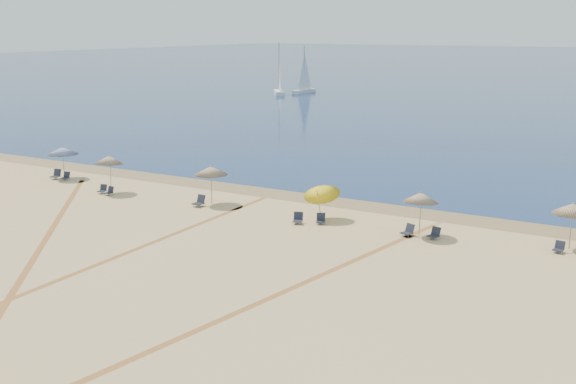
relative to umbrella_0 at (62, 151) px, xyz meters
The scene contains 21 objects.
ground 28.37m from the umbrella_0, 45.79° to the right, with size 160.00×160.00×0.00m, color tan.
wet_sand 20.19m from the umbrella_0, 10.69° to the left, with size 500.00×500.00×0.00m, color olive.
umbrella_0 is the anchor object (origin of this frame).
umbrella_1 6.61m from the umbrella_0, 15.20° to the right, with size 1.98×2.01×2.66m.
umbrella_2 14.36m from the umbrella_0, ahead, with size 2.15×2.15×2.55m.
umbrella_3 22.23m from the umbrella_0, ahead, with size 2.18×2.24×2.40m.
umbrella_4 28.41m from the umbrella_0, ahead, with size 1.97×2.01×2.52m.
umbrella_5 35.97m from the umbrella_0, ahead, with size 2.07×2.07×2.50m.
chair_0 1.90m from the umbrella_0, 130.62° to the right, with size 0.71×0.79×0.72m.
chair_1 1.97m from the umbrella_0, 33.16° to the right, with size 0.61×0.68×0.62m.
chair_2 6.67m from the umbrella_0, 19.68° to the right, with size 0.62×0.68×0.60m.
chair_3 7.45m from the umbrella_0, 18.81° to the right, with size 0.53×0.61×0.59m.
chair_4 14.25m from the umbrella_0, ahead, with size 0.68×0.77×0.73m.
chair_5 21.63m from the umbrella_0, ahead, with size 0.73×0.79×0.65m.
chair_6 22.76m from the umbrella_0, ahead, with size 0.71×0.76×0.62m.
chair_7 28.00m from the umbrella_0, ahead, with size 0.75×0.80×0.67m.
chair_8 29.41m from the umbrella_0, ahead, with size 0.68×0.74×0.64m.
chair_9 35.64m from the umbrella_0, ahead, with size 0.57×0.64×0.59m.
sailboat_2 69.09m from the umbrella_0, 106.29° to the left, with size 4.56×5.72×8.78m.
sailboat_3 72.71m from the umbrella_0, 103.42° to the left, with size 1.96×5.58×8.14m.
tire_tracks 20.60m from the umbrella_0, 31.29° to the right, with size 52.39×40.20×0.00m.
Camera 1 is at (20.03, -15.64, 11.16)m, focal length 42.55 mm.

